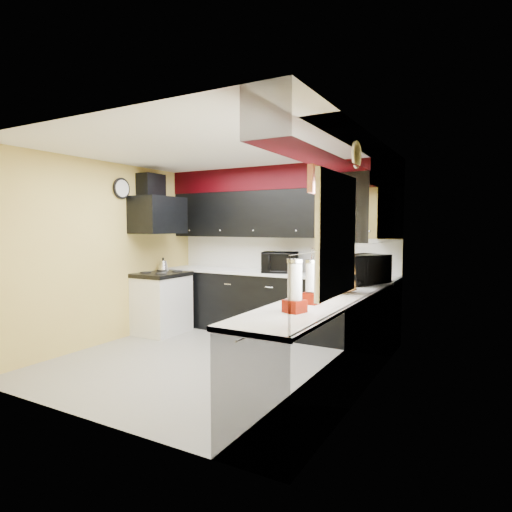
{
  "coord_description": "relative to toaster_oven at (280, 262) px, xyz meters",
  "views": [
    {
      "loc": [
        2.87,
        -4.14,
        1.62
      ],
      "look_at": [
        0.19,
        0.64,
        1.23
      ],
      "focal_mm": 30.0,
      "sensor_mm": 36.0,
      "label": 1
    }
  ],
  "objects": [
    {
      "name": "ground",
      "position": [
        -0.14,
        -1.46,
        -1.09
      ],
      "size": [
        3.6,
        3.6,
        0.0
      ],
      "primitive_type": "plane",
      "color": "gray",
      "rests_on": "ground"
    },
    {
      "name": "wall_back",
      "position": [
        -0.14,
        0.34,
        0.16
      ],
      "size": [
        3.6,
        0.06,
        2.5
      ],
      "primitive_type": "cube",
      "color": "#E0C666",
      "rests_on": "ground"
    },
    {
      "name": "wall_right",
      "position": [
        1.66,
        -1.46,
        0.16
      ],
      "size": [
        0.06,
        3.6,
        2.5
      ],
      "primitive_type": "cube",
      "color": "#E0C666",
      "rests_on": "ground"
    },
    {
      "name": "wall_left",
      "position": [
        -1.94,
        -1.46,
        0.16
      ],
      "size": [
        0.06,
        3.6,
        2.5
      ],
      "primitive_type": "cube",
      "color": "#E0C666",
      "rests_on": "ground"
    },
    {
      "name": "ceiling",
      "position": [
        -0.14,
        -1.46,
        1.41
      ],
      "size": [
        3.6,
        3.6,
        0.06
      ],
      "primitive_type": "cube",
      "color": "white",
      "rests_on": "wall_back"
    },
    {
      "name": "cab_back",
      "position": [
        -0.14,
        0.04,
        -0.64
      ],
      "size": [
        3.6,
        0.6,
        0.9
      ],
      "primitive_type": "cube",
      "color": "black",
      "rests_on": "ground"
    },
    {
      "name": "cab_right",
      "position": [
        1.36,
        -1.76,
        -0.64
      ],
      "size": [
        0.6,
        3.0,
        0.9
      ],
      "primitive_type": "cube",
      "color": "black",
      "rests_on": "ground"
    },
    {
      "name": "counter_back",
      "position": [
        -0.14,
        0.04,
        -0.17
      ],
      "size": [
        3.62,
        0.64,
        0.04
      ],
      "primitive_type": "cube",
      "color": "white",
      "rests_on": "cab_back"
    },
    {
      "name": "counter_right",
      "position": [
        1.36,
        -1.76,
        -0.17
      ],
      "size": [
        0.64,
        3.02,
        0.04
      ],
      "primitive_type": "cube",
      "color": "white",
      "rests_on": "cab_right"
    },
    {
      "name": "splash_back",
      "position": [
        -0.14,
        0.33,
        0.1
      ],
      "size": [
        3.6,
        0.02,
        0.5
      ],
      "primitive_type": "cube",
      "color": "white",
      "rests_on": "counter_back"
    },
    {
      "name": "splash_right",
      "position": [
        1.65,
        -1.46,
        0.1
      ],
      "size": [
        0.02,
        3.6,
        0.5
      ],
      "primitive_type": "cube",
      "color": "white",
      "rests_on": "counter_right"
    },
    {
      "name": "upper_back",
      "position": [
        -0.64,
        0.17,
        0.71
      ],
      "size": [
        2.6,
        0.35,
        0.7
      ],
      "primitive_type": "cube",
      "color": "black",
      "rests_on": "wall_back"
    },
    {
      "name": "upper_right",
      "position": [
        1.48,
        -0.56,
        0.71
      ],
      "size": [
        0.35,
        1.8,
        0.7
      ],
      "primitive_type": "cube",
      "color": "black",
      "rests_on": "wall_right"
    },
    {
      "name": "soffit_back",
      "position": [
        -0.14,
        0.16,
        1.23
      ],
      "size": [
        3.6,
        0.36,
        0.35
      ],
      "primitive_type": "cube",
      "color": "black",
      "rests_on": "wall_back"
    },
    {
      "name": "soffit_right",
      "position": [
        1.48,
        -1.64,
        1.23
      ],
      "size": [
        0.36,
        3.24,
        0.35
      ],
      "primitive_type": "cube",
      "color": "black",
      "rests_on": "wall_right"
    },
    {
      "name": "stove",
      "position": [
        -1.64,
        -0.71,
        -0.66
      ],
      "size": [
        0.6,
        0.75,
        0.86
      ],
      "primitive_type": "cube",
      "color": "white",
      "rests_on": "ground"
    },
    {
      "name": "cooktop",
      "position": [
        -1.64,
        -0.71,
        -0.2
      ],
      "size": [
        0.62,
        0.77,
        0.06
      ],
      "primitive_type": "cube",
      "color": "black",
      "rests_on": "stove"
    },
    {
      "name": "hood",
      "position": [
        -1.69,
        -0.71,
        0.69
      ],
      "size": [
        0.5,
        0.78,
        0.55
      ],
      "primitive_type": "cube",
      "color": "black",
      "rests_on": "wall_left"
    },
    {
      "name": "hood_duct",
      "position": [
        -1.82,
        -0.71,
        1.11
      ],
      "size": [
        0.24,
        0.4,
        0.4
      ],
      "primitive_type": "cube",
      "color": "black",
      "rests_on": "wall_left"
    },
    {
      "name": "window",
      "position": [
        1.64,
        -2.36,
        0.46
      ],
      "size": [
        0.03,
        0.86,
        0.96
      ],
      "primitive_type": null,
      "color": "white",
      "rests_on": "wall_right"
    },
    {
      "name": "valance",
      "position": [
        1.59,
        -2.36,
        0.86
      ],
      "size": [
        0.04,
        0.88,
        0.2
      ],
      "primitive_type": "cube",
      "color": "red",
      "rests_on": "wall_right"
    },
    {
      "name": "pan_top",
      "position": [
        0.68,
        0.09,
        0.91
      ],
      "size": [
        0.03,
        0.22,
        0.4
      ],
      "primitive_type": null,
      "color": "black",
      "rests_on": "upper_back"
    },
    {
      "name": "pan_mid",
      "position": [
        0.68,
        -0.04,
        0.66
      ],
      "size": [
        0.03,
        0.28,
        0.46
      ],
      "primitive_type": null,
      "color": "black",
      "rests_on": "upper_back"
    },
    {
      "name": "pan_low",
      "position": [
        0.68,
        0.22,
        0.63
      ],
      "size": [
        0.03,
        0.24,
        0.42
      ],
      "primitive_type": null,
      "color": "black",
      "rests_on": "upper_back"
    },
    {
      "name": "cut_board",
      "position": [
        0.69,
        -0.16,
        0.71
      ],
      "size": [
        0.03,
        0.26,
        0.35
      ],
      "primitive_type": "cube",
      "color": "white",
      "rests_on": "upper_back"
    },
    {
      "name": "baskets",
      "position": [
        1.38,
        -1.41,
        0.09
      ],
      "size": [
        0.27,
        0.27,
        0.5
      ],
      "primitive_type": null,
      "color": "brown",
      "rests_on": "upper_right"
    },
    {
      "name": "clock",
      "position": [
        -1.91,
        -1.21,
        1.06
      ],
      "size": [
        0.03,
        0.3,
        0.3
      ],
      "primitive_type": null,
      "color": "black",
      "rests_on": "wall_left"
    },
    {
      "name": "deco_plate",
      "position": [
        1.63,
        -1.81,
        1.16
      ],
      "size": [
        0.03,
        0.24,
        0.24
      ],
      "primitive_type": null,
      "color": "white",
      "rests_on": "wall_right"
    },
    {
      "name": "toaster_oven",
      "position": [
        0.0,
        0.0,
        0.0
      ],
      "size": [
        0.63,
        0.58,
        0.3
      ],
      "primitive_type": "imported",
      "rotation": [
        0.0,
        0.0,
        0.35
      ],
      "color": "black",
      "rests_on": "counter_back"
    },
    {
      "name": "microwave",
      "position": [
        1.36,
        -0.62,
        0.02
      ],
      "size": [
        0.63,
        0.73,
        0.34
      ],
      "primitive_type": "imported",
      "rotation": [
        0.0,
        0.0,
        1.16
      ],
      "color": "black",
      "rests_on": "counter_right"
    },
    {
      "name": "utensil_crock",
      "position": [
        0.51,
        0.06,
        -0.08
      ],
      "size": [
        0.14,
        0.14,
        0.14
      ],
      "primitive_type": "cylinder",
      "rotation": [
        0.0,
        0.0,
        0.06
      ],
      "color": "silver",
      "rests_on": "counter_back"
    },
    {
      "name": "knife_block",
      "position": [
        0.96,
        0.03,
        -0.05
      ],
      "size": [
        0.1,
        0.13,
        0.2
      ],
      "primitive_type": "cube",
      "rotation": [
        0.0,
        0.0,
        -0.03
      ],
      "color": "black",
      "rests_on": "counter_back"
    },
    {
      "name": "kettle",
      "position": [
        -1.81,
        -0.48,
        -0.09
      ],
      "size": [
        0.21,
        0.21,
        0.16
      ],
      "primitive_type": null,
      "rotation": [
        0.0,
        0.0,
        0.24
      ],
      "color": "silver",
      "rests_on": "cooktop"
    },
    {
      "name": "dispenser_a",
      "position": [
        1.35,
        -2.15,
        0.02
      ],
      "size": [
        0.14,
        0.14,
        0.35
      ],
      "primitive_type": null,
      "rotation": [
        0.0,
        0.0,
        -0.09
      ],
      "color": "#560814",
      "rests_on": "counter_right"
    },
    {
      "name": "dispenser_b",
      "position": [
        1.37,
        -2.55,
        0.05
      ],
      "size": [
        0.18,
        0.18,
        0.4
      ],
      "primitive_type": null,
      "rotation": [
        0.0,
        0.0,
        -0.28
      ],
      "color": "#671A09",
      "rests_on": "counter_right"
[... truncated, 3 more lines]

